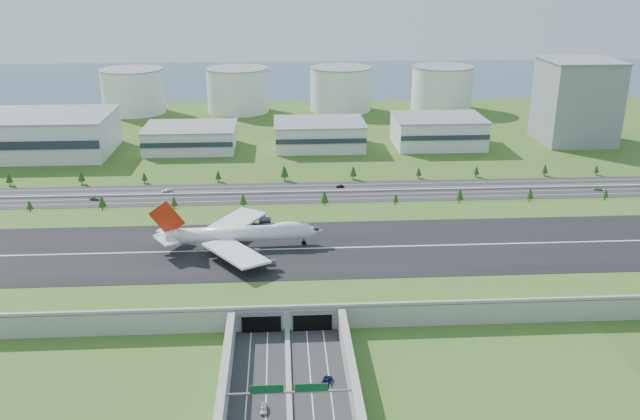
{
  "coord_description": "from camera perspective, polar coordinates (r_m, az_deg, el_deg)",
  "views": [
    {
      "loc": [
        -0.99,
        -249.32,
        115.82
      ],
      "look_at": [
        16.17,
        35.0,
        11.75
      ],
      "focal_mm": 38.0,
      "sensor_mm": 36.0,
      "label": 1
    }
  ],
  "objects": [
    {
      "name": "boeing_747",
      "position": [
        272.74,
        -6.82,
        -1.99
      ],
      "size": [
        68.85,
        64.96,
        21.27
      ],
      "rotation": [
        0.0,
        0.0,
        0.05
      ],
      "color": "white",
      "rests_on": "airfield_deck"
    },
    {
      "name": "north_expressway",
      "position": [
        363.26,
        -3.12,
        1.46
      ],
      "size": [
        560.0,
        36.0,
        0.12
      ],
      "primitive_type": "cube",
      "color": "#28282B",
      "rests_on": "ground"
    },
    {
      "name": "car_0",
      "position": [
        193.96,
        -4.76,
        -16.33
      ],
      "size": [
        2.04,
        4.78,
        1.61
      ],
      "primitive_type": "imported",
      "rotation": [
        0.0,
        0.0,
        -0.03
      ],
      "color": "silver",
      "rests_on": "ground"
    },
    {
      "name": "fuel_tank_a",
      "position": [
        580.23,
        -15.46,
        9.6
      ],
      "size": [
        50.0,
        50.0,
        35.0
      ],
      "primitive_type": "cylinder",
      "color": "white",
      "rests_on": "ground"
    },
    {
      "name": "car_6",
      "position": [
        396.72,
        22.36,
        1.66
      ],
      "size": [
        5.2,
        3.47,
        1.33
      ],
      "primitive_type": "imported",
      "rotation": [
        0.0,
        0.0,
        1.28
      ],
      "color": "#A0A1A5",
      "rests_on": "ground"
    },
    {
      "name": "bay_water",
      "position": [
        738.45,
        -3.4,
        11.01
      ],
      "size": [
        1200.0,
        260.0,
        0.06
      ],
      "primitive_type": "cube",
      "color": "#31495E",
      "rests_on": "ground"
    },
    {
      "name": "sign_gantry_near",
      "position": [
        188.82,
        -2.61,
        -15.16
      ],
      "size": [
        38.7,
        0.7,
        9.8
      ],
      "color": "gray",
      "rests_on": "ground"
    },
    {
      "name": "car_5",
      "position": [
        371.09,
        1.7,
        2.01
      ],
      "size": [
        4.59,
        2.32,
        1.44
      ],
      "primitive_type": "imported",
      "rotation": [
        0.0,
        0.0,
        -1.38
      ],
      "color": "black",
      "rests_on": "ground"
    },
    {
      "name": "car_4",
      "position": [
        370.21,
        -18.49,
        0.92
      ],
      "size": [
        4.94,
        2.45,
        1.62
      ],
      "primitive_type": "imported",
      "rotation": [
        0.0,
        0.0,
        1.45
      ],
      "color": "#5A5A5F",
      "rests_on": "ground"
    },
    {
      "name": "fuel_tank_b",
      "position": [
        568.91,
        -6.93,
        9.97
      ],
      "size": [
        50.0,
        50.0,
        35.0
      ],
      "primitive_type": "cylinder",
      "color": "white",
      "rests_on": "ground"
    },
    {
      "name": "underpass_road",
      "position": [
        187.35,
        -2.57,
        -16.82
      ],
      "size": [
        38.8,
        120.4,
        8.0
      ],
      "color": "#28282B",
      "rests_on": "ground"
    },
    {
      "name": "fuel_tank_c",
      "position": [
        570.18,
        1.76,
        10.13
      ],
      "size": [
        50.0,
        50.0,
        35.0
      ],
      "primitive_type": "cylinder",
      "color": "white",
      "rests_on": "ground"
    },
    {
      "name": "hangar_mid_a",
      "position": [
        456.31,
        -10.84,
        5.98
      ],
      "size": [
        58.0,
        42.0,
        15.0
      ],
      "primitive_type": "cube",
      "color": "silver",
      "rests_on": "ground"
    },
    {
      "name": "fuel_tank_d",
      "position": [
        583.95,
        10.22,
        10.06
      ],
      "size": [
        50.0,
        50.0,
        35.0
      ],
      "primitive_type": "cylinder",
      "color": "white",
      "rests_on": "ground"
    },
    {
      "name": "ground",
      "position": [
        274.91,
        -2.94,
        -4.88
      ],
      "size": [
        1200.0,
        1200.0,
        0.0
      ],
      "primitive_type": "plane",
      "color": "#3B5C1C",
      "rests_on": "ground"
    },
    {
      "name": "airfield_deck",
      "position": [
        273.12,
        -2.95,
        -4.1
      ],
      "size": [
        520.0,
        100.0,
        9.2
      ],
      "color": "gray",
      "rests_on": "ground"
    },
    {
      "name": "tree_row",
      "position": [
        361.87,
        -0.93,
        2.14
      ],
      "size": [
        496.33,
        48.7,
        8.43
      ],
      "color": "#3D2819",
      "rests_on": "ground"
    },
    {
      "name": "car_7",
      "position": [
        373.17,
        -12.78,
        1.63
      ],
      "size": [
        6.03,
        3.92,
        1.62
      ],
      "primitive_type": "imported",
      "rotation": [
        0.0,
        0.0,
        -1.25
      ],
      "color": "white",
      "rests_on": "ground"
    },
    {
      "name": "car_2",
      "position": [
        204.43,
        0.57,
        -14.15
      ],
      "size": [
        4.14,
        5.87,
        1.49
      ],
      "primitive_type": "imported",
      "rotation": [
        0.0,
        0.0,
        2.8
      ],
      "color": "#0C0B37",
      "rests_on": "ground"
    },
    {
      "name": "hangar_mid_c",
      "position": [
        464.26,
        9.9,
        6.53
      ],
      "size": [
        58.0,
        42.0,
        19.0
      ],
      "primitive_type": "cube",
      "color": "silver",
      "rests_on": "ground"
    },
    {
      "name": "office_tower",
      "position": [
        495.6,
        20.78,
        8.52
      ],
      "size": [
        46.0,
        46.0,
        55.0
      ],
      "primitive_type": "cube",
      "color": "gray",
      "rests_on": "ground"
    },
    {
      "name": "hangar_mid_b",
      "position": [
        452.98,
        -0.07,
        6.36
      ],
      "size": [
        58.0,
        42.0,
        17.0
      ],
      "primitive_type": "cube",
      "color": "silver",
      "rests_on": "ground"
    },
    {
      "name": "hangar_west",
      "position": [
        477.36,
        -24.22,
        5.8
      ],
      "size": [
        120.0,
        60.0,
        25.0
      ],
      "primitive_type": "cube",
      "color": "silver",
      "rests_on": "ground"
    }
  ]
}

